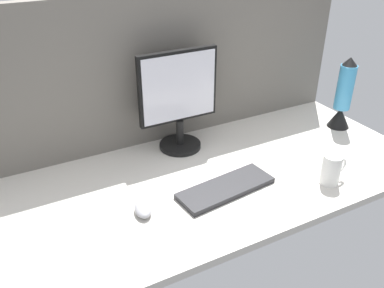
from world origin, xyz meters
TOP-DOWN VIEW (x-y plane):
  - ground_plane at (0.00, 0.00)cm, footprint 180.00×80.00cm
  - cubicle_wall_back at (0.00, 37.50)cm, footprint 180.00×5.00cm
  - monitor at (2.38, 25.11)cm, footprint 34.48×18.00cm
  - keyboard at (2.96, -12.16)cm, footprint 38.19×16.92cm
  - mouse at (-28.97, -10.22)cm, footprint 7.20×10.43cm
  - mug_ceramic_white at (40.23, -26.37)cm, footprint 10.91×6.99cm
  - lava_lamp at (78.44, 7.12)cm, footprint 10.40×10.40cm

SIDE VIEW (x-z plane):
  - ground_plane at x=0.00cm, z-range -3.00..0.00cm
  - keyboard at x=2.96cm, z-range 0.00..2.00cm
  - mouse at x=-28.97cm, z-range 0.00..3.40cm
  - mug_ceramic_white at x=40.23cm, z-range 0.04..11.97cm
  - lava_lamp at x=78.44cm, z-range -2.74..31.30cm
  - monitor at x=2.38cm, z-range 1.55..44.34cm
  - cubicle_wall_back at x=0.00cm, z-range 0.00..63.57cm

